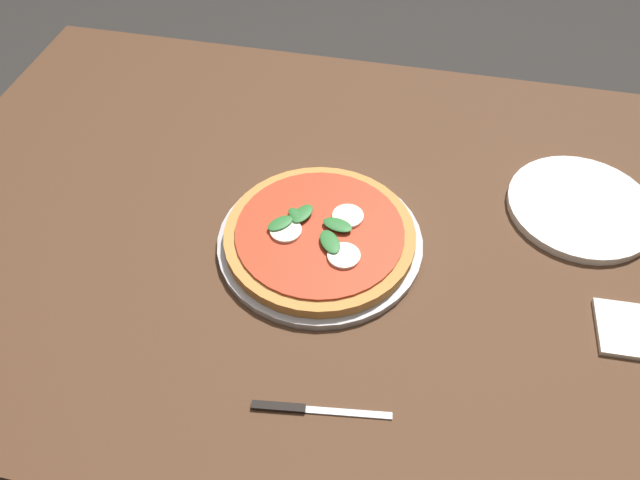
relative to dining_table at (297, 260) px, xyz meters
The scene contains 6 objects.
ground_plane 0.64m from the dining_table, ahead, with size 6.00×6.00×0.00m, color #2D2B28.
dining_table is the anchor object (origin of this frame).
serving_tray 0.13m from the dining_table, 139.39° to the left, with size 0.31×0.31×0.01m, color #B2B2B7.
pizza 0.14m from the dining_table, 138.28° to the left, with size 0.29×0.29×0.03m.
plate_white 0.47m from the dining_table, 165.09° to the right, with size 0.23×0.23×0.01m, color white.
knife 0.34m from the dining_table, 105.40° to the left, with size 0.18×0.03×0.01m.
Camera 1 is at (-0.18, 0.64, 1.46)m, focal length 34.36 mm.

